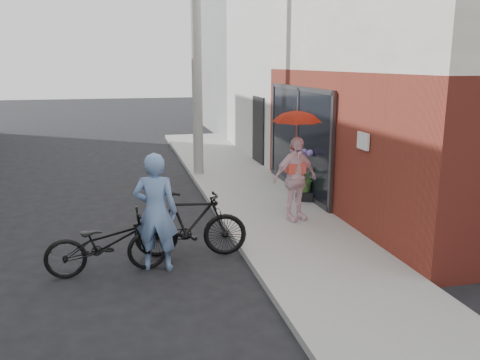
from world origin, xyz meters
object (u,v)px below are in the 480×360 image
object	(u,v)px
officer	(156,212)
kimono_woman	(295,179)
utility_pole	(196,50)
bike_left	(107,244)
bike_right	(191,224)
planter	(305,196)

from	to	relation	value
officer	kimono_woman	size ratio (longest dim) A/B	1.12
utility_pole	kimono_woman	size ratio (longest dim) A/B	4.21
officer	bike_left	distance (m)	0.88
bike_left	bike_right	xyz separation A→B (m)	(1.34, 0.41, 0.08)
kimono_woman	planter	distance (m)	1.70
utility_pole	planter	xyz separation A→B (m)	(1.90, -3.42, -3.28)
kimono_woman	utility_pole	bearing A→B (deg)	88.51
bike_left	planter	world-z (taller)	bike_left
officer	kimono_woman	xyz separation A→B (m)	(2.82, 1.58, 0.02)
officer	planter	bearing A→B (deg)	-125.72
bike_right	kimono_woman	world-z (taller)	kimono_woman
utility_pole	planter	bearing A→B (deg)	-60.93
officer	bike_right	xyz separation A→B (m)	(0.59, 0.40, -0.37)
bike_right	kimono_woman	distance (m)	2.55
utility_pole	bike_right	bearing A→B (deg)	-100.05
utility_pole	officer	world-z (taller)	utility_pole
utility_pole	planter	distance (m)	5.10
officer	kimono_woman	bearing A→B (deg)	-136.09
utility_pole	officer	size ratio (longest dim) A/B	3.77
kimono_woman	officer	bearing A→B (deg)	-166.13
bike_left	kimono_woman	xyz separation A→B (m)	(3.57, 1.59, 0.47)
bike_right	kimono_woman	xyz separation A→B (m)	(2.23, 1.17, 0.39)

